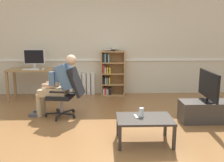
# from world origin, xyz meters

# --- Properties ---
(ground_plane) EXTENTS (18.00, 18.00, 0.00)m
(ground_plane) POSITION_xyz_m (0.00, 0.00, 0.00)
(ground_plane) COLOR brown
(back_wall) EXTENTS (12.00, 0.13, 2.70)m
(back_wall) POSITION_xyz_m (0.00, 2.65, 1.35)
(back_wall) COLOR beige
(back_wall) RESTS_ON ground_plane
(computer_desk) EXTENTS (1.12, 0.57, 0.76)m
(computer_desk) POSITION_xyz_m (-1.82, 2.15, 0.63)
(computer_desk) COLOR #9E7547
(computer_desk) RESTS_ON ground_plane
(imac_monitor) EXTENTS (0.51, 0.14, 0.48)m
(imac_monitor) POSITION_xyz_m (-1.75, 2.23, 1.03)
(imac_monitor) COLOR silver
(imac_monitor) RESTS_ON computer_desk
(keyboard) EXTENTS (0.40, 0.12, 0.02)m
(keyboard) POSITION_xyz_m (-1.78, 2.01, 0.77)
(keyboard) COLOR white
(keyboard) RESTS_ON computer_desk
(computer_mouse) EXTENTS (0.06, 0.10, 0.03)m
(computer_mouse) POSITION_xyz_m (-1.49, 2.03, 0.77)
(computer_mouse) COLOR white
(computer_mouse) RESTS_ON computer_desk
(bookshelf) EXTENTS (0.62, 0.29, 1.25)m
(bookshelf) POSITION_xyz_m (0.17, 2.44, 0.59)
(bookshelf) COLOR #AD7F4C
(bookshelf) RESTS_ON ground_plane
(radiator) EXTENTS (0.81, 0.08, 0.58)m
(radiator) POSITION_xyz_m (-0.67, 2.54, 0.29)
(radiator) COLOR white
(radiator) RESTS_ON ground_plane
(office_chair) EXTENTS (0.81, 0.62, 0.98)m
(office_chair) POSITION_xyz_m (-0.72, 0.78, 0.53)
(office_chair) COLOR black
(office_chair) RESTS_ON ground_plane
(person_seated) EXTENTS (0.98, 0.46, 1.23)m
(person_seated) POSITION_xyz_m (-0.90, 0.81, 0.65)
(person_seated) COLOR tan
(person_seated) RESTS_ON ground_plane
(tv_stand) EXTENTS (0.97, 0.42, 0.39)m
(tv_stand) POSITION_xyz_m (1.90, 0.42, 0.20)
(tv_stand) COLOR #3D3833
(tv_stand) RESTS_ON ground_plane
(tv_screen) EXTENTS (0.21, 0.87, 0.56)m
(tv_screen) POSITION_xyz_m (1.90, 0.42, 0.68)
(tv_screen) COLOR black
(tv_screen) RESTS_ON tv_stand
(coffee_table) EXTENTS (0.83, 0.56, 0.39)m
(coffee_table) POSITION_xyz_m (0.60, -0.41, 0.34)
(coffee_table) COLOR #332D28
(coffee_table) RESTS_ON ground_plane
(drinking_glass) EXTENTS (0.07, 0.07, 0.14)m
(drinking_glass) POSITION_xyz_m (0.56, -0.37, 0.46)
(drinking_glass) COLOR silver
(drinking_glass) RESTS_ON coffee_table
(spare_remote) EXTENTS (0.05, 0.15, 0.02)m
(spare_remote) POSITION_xyz_m (0.47, -0.38, 0.40)
(spare_remote) COLOR white
(spare_remote) RESTS_ON coffee_table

